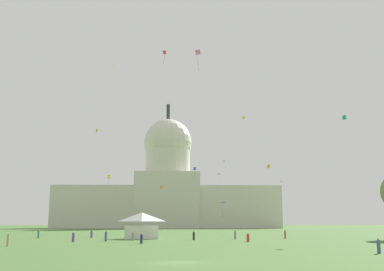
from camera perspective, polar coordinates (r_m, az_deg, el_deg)
ground_plane at (r=39.56m, az=-1.59°, el=-15.69°), size 800.00×800.00×0.00m
capitol_building at (r=233.55m, az=-3.11°, el=-7.13°), size 111.99×27.18×64.17m
event_tent at (r=92.22m, az=-6.32°, el=-11.18°), size 7.06×5.43×5.14m
person_navy_lawn_far_right at (r=72.74m, az=-6.37°, el=-12.79°), size 0.46×0.46×1.57m
person_red_near_tree_west at (r=94.57m, az=11.61°, el=-12.08°), size 0.45×0.45×1.75m
person_red_mid_left at (r=78.85m, az=7.04°, el=-12.65°), size 0.58×0.58×1.48m
person_tan_edge_east at (r=69.83m, az=-22.11°, el=-12.11°), size 0.49×0.49×1.71m
person_purple_near_tent at (r=100.62m, az=-12.49°, el=-12.00°), size 0.65×0.65×1.61m
person_grey_near_tree_east at (r=84.59m, az=-7.42°, el=-12.47°), size 0.56×0.56×1.57m
person_teal_mid_right at (r=99.42m, az=-18.73°, el=-11.67°), size 0.33×0.33×1.73m
person_denim_back_center at (r=54.38m, az=22.38°, el=-12.75°), size 0.44×0.44×1.66m
person_black_front_center at (r=85.85m, az=0.22°, el=-12.48°), size 0.42×0.42×1.69m
person_grey_back_right at (r=89.30m, az=5.44°, el=-12.34°), size 0.54×0.54×1.77m
person_denim_edge_west at (r=82.00m, az=-10.76°, el=-12.36°), size 0.49×0.49×1.77m
person_purple_deep_crowd at (r=80.75m, az=-14.68°, el=-12.25°), size 0.45×0.45×1.72m
kite_gold_mid at (r=139.80m, az=9.59°, el=-3.84°), size 0.97×0.30×1.23m
kite_yellow_high at (r=195.75m, az=6.51°, el=2.23°), size 1.13×0.79×1.47m
kite_violet_low at (r=143.49m, az=3.89°, el=-8.68°), size 1.69×0.77×4.01m
kite_red_high at (r=125.51m, az=-3.47°, el=10.34°), size 1.00×0.98×3.87m
kite_pink_high at (r=93.04m, az=0.74°, el=10.15°), size 1.16×0.48×4.47m
kite_orange_mid at (r=211.05m, az=-3.83°, el=-6.51°), size 1.38×1.37×3.15m
kite_magenta_low at (r=126.38m, az=11.38°, el=-5.87°), size 0.73×1.04×0.29m
kite_blue_mid at (r=161.63m, az=0.34°, el=-4.19°), size 0.96×0.97×4.08m
kite_black_mid at (r=181.03m, az=3.42°, el=-5.03°), size 1.32×0.79×2.73m
kite_green_mid at (r=196.26m, az=5.88°, el=-6.04°), size 0.78×1.56×2.07m
kite_lime_high at (r=198.17m, az=-11.86°, el=0.61°), size 0.99×0.62×1.60m
kite_white_mid at (r=199.96m, az=4.08°, el=-3.33°), size 0.87×0.60×3.53m
kite_turquoise_mid at (r=90.27m, az=18.58°, el=2.17°), size 0.90×0.89×0.79m
kite_gold_high at (r=154.03m, az=-9.92°, el=8.52°), size 0.36×1.10×0.94m
kite_yellow_low at (r=135.83m, az=-10.31°, el=-5.10°), size 1.25×1.27×2.49m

